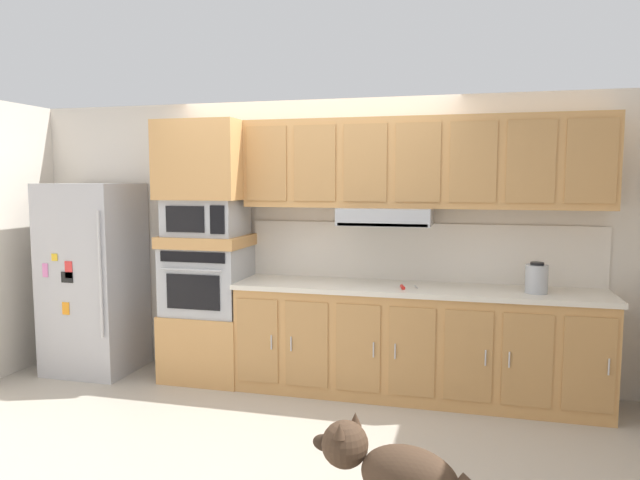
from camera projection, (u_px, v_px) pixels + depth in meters
name	position (u px, v px, depth m)	size (l,w,h in m)	color
ground_plane	(280.00, 419.00, 4.36)	(9.60, 9.60, 0.00)	#B2A899
back_kitchen_wall	(317.00, 239.00, 5.30)	(6.20, 0.12, 2.50)	beige
refrigerator	(94.00, 278.00, 5.43)	(0.76, 0.73, 1.76)	#ADADB2
oven_base_cabinet	(209.00, 344.00, 5.28)	(0.74, 0.62, 0.60)	tan
built_in_oven	(208.00, 279.00, 5.21)	(0.70, 0.62, 0.60)	#A8AAAF
appliance_mid_shelf	(207.00, 241.00, 5.18)	(0.74, 0.62, 0.10)	tan
microwave	(206.00, 217.00, 5.16)	(0.64, 0.54, 0.32)	#A8AAAF
appliance_upper_cabinet	(205.00, 161.00, 5.11)	(0.74, 0.62, 0.68)	tan
lower_cabinet_run	(415.00, 344.00, 4.80)	(2.98, 0.63, 0.88)	tan
countertop_slab	(416.00, 289.00, 4.76)	(3.02, 0.64, 0.04)	silver
backsplash_panel	(420.00, 252.00, 5.01)	(3.02, 0.02, 0.50)	silver
upper_cabinet_with_hood	(417.00, 166.00, 4.78)	(2.98, 0.48, 0.88)	tan
screwdriver	(404.00, 287.00, 4.66)	(0.15, 0.14, 0.03)	red
electric_kettle	(537.00, 279.00, 4.47)	(0.17, 0.17, 0.24)	#A8AAAF
dog	(393.00, 473.00, 2.75)	(0.90, 0.43, 0.62)	#473323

